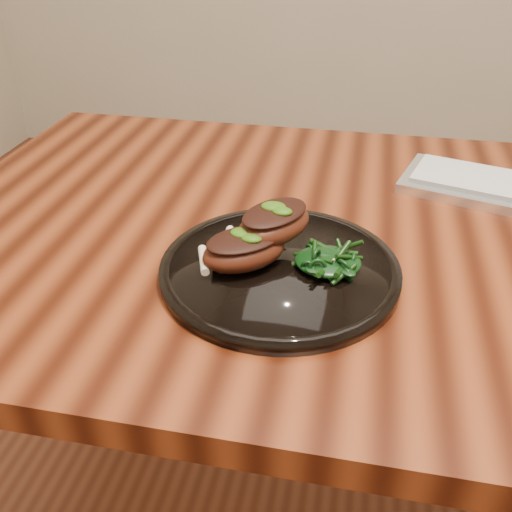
{
  "coord_description": "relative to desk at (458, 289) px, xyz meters",
  "views": [
    {
      "loc": [
        -0.16,
        -0.73,
        1.16
      ],
      "look_at": [
        -0.28,
        -0.14,
        0.78
      ],
      "focal_mm": 40.0,
      "sensor_mm": 36.0,
      "label": 1
    }
  ],
  "objects": [
    {
      "name": "lamb_chop_front",
      "position": [
        -0.29,
        -0.15,
        0.12
      ],
      "size": [
        0.13,
        0.12,
        0.05
      ],
      "color": "#491B0E",
      "rests_on": "plate"
    },
    {
      "name": "lamb_chop_back",
      "position": [
        -0.26,
        -0.11,
        0.14
      ],
      "size": [
        0.12,
        0.13,
        0.05
      ],
      "color": "#491B0E",
      "rests_on": "plate"
    },
    {
      "name": "plate",
      "position": [
        -0.25,
        -0.14,
        0.09
      ],
      "size": [
        0.3,
        0.3,
        0.02
      ],
      "color": "black",
      "rests_on": "desk"
    },
    {
      "name": "herb_smear",
      "position": [
        -0.28,
        -0.07,
        0.1
      ],
      "size": [
        0.08,
        0.05,
        0.0
      ],
      "primitive_type": "ellipsoid",
      "color": "#1E4B08",
      "rests_on": "plate"
    },
    {
      "name": "greens_heap",
      "position": [
        -0.19,
        -0.13,
        0.11
      ],
      "size": [
        0.08,
        0.08,
        0.03
      ],
      "color": "black",
      "rests_on": "plate"
    },
    {
      "name": "desk",
      "position": [
        0.0,
        0.0,
        0.0
      ],
      "size": [
        1.6,
        0.8,
        0.75
      ],
      "color": "black",
      "rests_on": "ground"
    }
  ]
}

